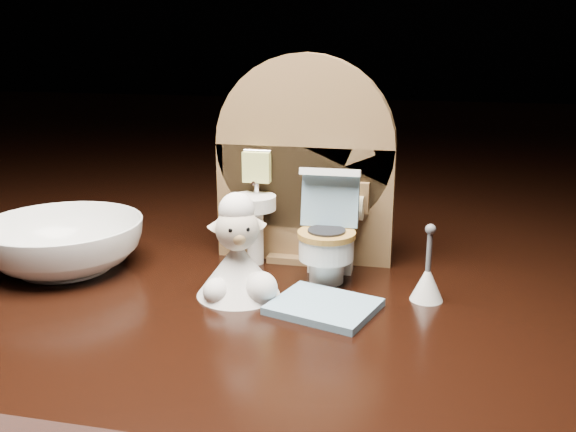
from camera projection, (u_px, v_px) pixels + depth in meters
The scene contains 6 objects.
backdrop_panel at pixel (303, 173), 0.47m from camera, with size 0.13×0.05×0.15m.
toy_toilet at pixel (329, 239), 0.44m from camera, with size 0.04×0.05×0.08m.
bath_mat at pixel (324, 307), 0.39m from camera, with size 0.06×0.05×0.00m, color #7096AE.
toilet_brush at pixel (427, 280), 0.41m from camera, with size 0.02×0.02×0.05m.
plush_lamb at pixel (238, 260), 0.41m from camera, with size 0.06×0.05×0.07m.
ceramic_bowl at pixel (64, 245), 0.46m from camera, with size 0.11×0.11×0.04m, color white.
Camera 1 is at (0.09, -0.38, 0.16)m, focal length 40.00 mm.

